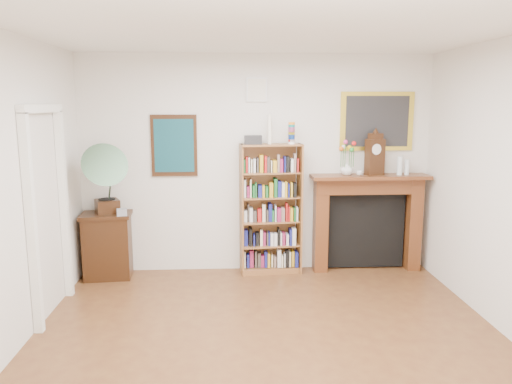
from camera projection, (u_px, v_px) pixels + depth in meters
room at (274, 203)px, 3.99m from camera, size 4.51×5.01×2.81m
door_casing at (48, 195)px, 5.07m from camera, size 0.08×1.02×2.17m
teal_poster at (174, 146)px, 6.32m from camera, size 0.58×0.04×0.78m
small_picture at (257, 89)px, 6.26m from camera, size 0.26×0.04×0.30m
gilt_painting at (377, 121)px, 6.41m from camera, size 0.95×0.04×0.75m
bookshelf at (271, 202)px, 6.38m from camera, size 0.80×0.35×1.93m
side_cabinet at (108, 245)px, 6.28m from camera, size 0.64×0.49×0.83m
fireplace at (367, 213)px, 6.53m from camera, size 1.51×0.37×1.28m
gramophone at (103, 175)px, 6.01m from camera, size 0.77×0.83×0.89m
cd_stack at (122, 212)px, 6.08m from camera, size 0.14×0.14×0.08m
mantel_clock at (375, 155)px, 6.34m from camera, size 0.26×0.19×0.53m
flower_vase at (347, 169)px, 6.34m from camera, size 0.21×0.21×0.16m
teacup at (359, 173)px, 6.33m from camera, size 0.08×0.08×0.06m
bottle_left at (400, 166)px, 6.35m from camera, size 0.07×0.07×0.24m
bottle_right at (407, 167)px, 6.38m from camera, size 0.06×0.06×0.20m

